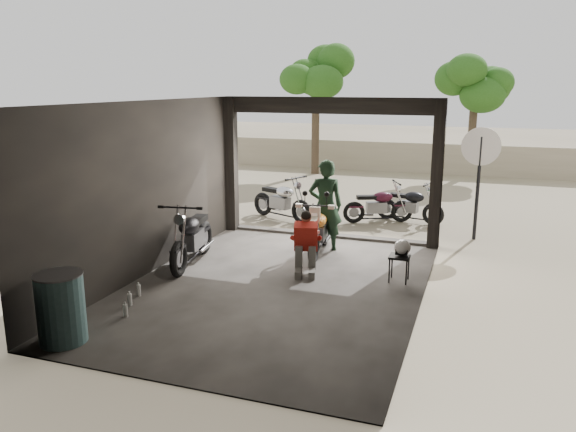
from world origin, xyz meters
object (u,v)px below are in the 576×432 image
Objects in this scene: outside_bike_c at (410,202)px; main_bike at (320,227)px; outside_bike_a at (281,197)px; mechanic at (306,245)px; stool at (399,260)px; helmet at (402,247)px; outside_bike_b at (378,202)px; left_bike at (192,233)px; oil_drum at (61,309)px; rider at (325,206)px; sign_post at (480,164)px.

main_bike is at bearing 170.48° from outside_bike_c.
outside_bike_a is 4.38m from mechanic.
stool is 0.23m from helmet.
outside_bike_c is (0.75, 0.33, 0.00)m from outside_bike_b.
helmet is (3.65, -3.75, 0.05)m from outside_bike_a.
left_bike is at bearing 156.85° from outside_bike_c.
left_bike is 1.93× the size of oil_drum.
outside_bike_c is 3.15× the size of stool.
outside_bike_c is 1.59× the size of oil_drum.
rider is at bearing 158.73° from helmet.
rider is (0.04, 0.29, 0.39)m from main_bike.
left_bike is at bearing -146.96° from sign_post.
rider is 2.34m from helmet.
helmet is at bearing -4.18° from left_bike.
sign_post is (3.00, 1.97, 0.76)m from rider.
sign_post reaches higher than outside_bike_c.
stool is 5.64m from oil_drum.
mechanic is (1.91, -3.95, -0.02)m from outside_bike_a.
outside_bike_b is 1.59× the size of oil_drum.
mechanic is (0.11, -1.33, -0.02)m from main_bike.
main_bike is 1.01× the size of outside_bike_a.
main_bike is at bearing 25.29° from left_bike.
helmet is at bearing -161.44° from outside_bike_c.
main_bike is 0.69× the size of sign_post.
mechanic is (2.29, 0.16, -0.08)m from left_bike.
main_bike is 5.69× the size of helmet.
main_bike is 3.96m from sign_post.
left_bike is at bearing -151.16° from main_bike.
outside_bike_b is at bearing 157.84° from sign_post.
outside_bike_a is at bearing 76.72° from outside_bike_b.
sign_post is at bearing -112.72° from outside_bike_c.
rider is at bearing 77.06° from main_bike.
outside_bike_a is 0.89× the size of rider.
oil_drum is at bearing -127.79° from sign_post.
outside_bike_c is at bearing 112.30° from helmet.
mechanic is at bearing -156.83° from helmet.
mechanic is at bearing -130.30° from outside_bike_a.
main_bike is at bearing -121.62° from outside_bike_a.
sign_post reaches higher than stool.
outside_bike_a is 1.77× the size of oil_drum.
sign_post is at bearing 35.49° from mechanic.
helmet is at bearing 60.30° from stool.
left_bike is 3.67m from oil_drum.
stool is 0.50× the size of oil_drum.
sign_post reaches higher than helmet.
mechanic reaches higher than oil_drum.
oil_drum is at bearing -118.36° from helmet.
outside_bike_b is at bearing -54.96° from outside_bike_a.
oil_drum is 0.39× the size of sign_post.
main_bike is at bearing 146.84° from stool.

